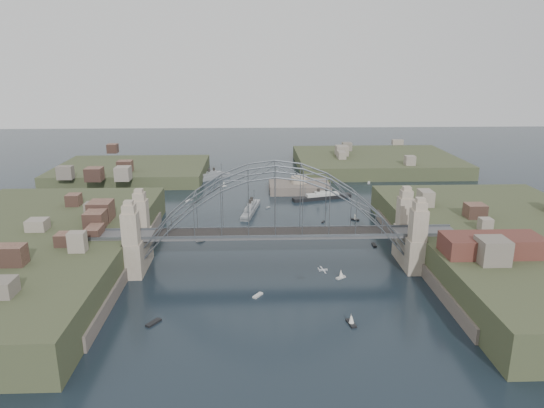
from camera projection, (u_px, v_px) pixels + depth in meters
The scene contains 27 objects.
ground at pixel (275, 266), 116.64m from camera, with size 500.00×500.00×0.00m, color black.
bridge at pixel (275, 216), 113.22m from camera, with size 84.00×13.80×24.60m.
shore_west at pixel (25, 262), 114.04m from camera, with size 50.50×90.00×12.00m.
shore_east at pixel (516, 255), 118.15m from camera, with size 50.50×90.00×12.00m.
headland_nw at pixel (132, 176), 205.73m from camera, with size 60.00×45.00×9.00m, color #383F24.
headland_ne at pixel (375, 166), 223.83m from camera, with size 70.00×55.00×9.50m, color #383F24.
fort_island at pixel (299, 192), 184.37m from camera, with size 22.00×16.00×9.40m.
wharf_shed at pixel (492, 245), 102.00m from camera, with size 20.00×8.00×4.00m, color #592D26.
finger_pier at pixel (494, 320), 90.96m from camera, with size 4.00×22.00×1.40m, color #4E4F51.
naval_cruiser_near at pixel (251, 209), 158.33m from camera, with size 6.25×20.33×6.05m.
naval_cruiser_far at pixel (212, 177), 202.02m from camera, with size 14.46×14.91×6.16m.
ocean_liner at pixel (322, 197), 172.90m from camera, with size 21.48×8.84×5.28m.
aeroplane at pixel (322, 270), 95.74m from camera, with size 1.93×3.51×0.51m.
small_boat_a at pixel (200, 240), 132.63m from camera, with size 2.38×1.74×1.43m.
small_boat_b at pixel (323, 222), 148.24m from camera, with size 1.21×1.84×0.45m.
small_boat_c at pixel (258, 295), 101.77m from camera, with size 2.23×2.66×0.45m.
small_boat_d at pixel (355, 217), 150.14m from camera, with size 2.58×2.00×2.38m.
small_boat_e at pixel (189, 201), 170.63m from camera, with size 2.13×3.19×0.45m.
small_boat_f at pixel (268, 208), 162.60m from camera, with size 1.58×1.54×0.45m.
small_boat_g at pixel (351, 320), 90.80m from camera, with size 1.57×3.19×2.38m.
small_boat_h at pixel (224, 184), 189.75m from camera, with size 1.89×1.87×2.38m.
small_boat_i at pixel (374, 245), 129.62m from camera, with size 0.97×2.76×0.45m.
small_boat_j at pixel (153, 323), 91.17m from camera, with size 2.69×3.30×0.45m.
small_boat_k at pixel (276, 171), 216.21m from camera, with size 1.44×1.64×0.45m.
small_boat_l at pixel (127, 225), 142.86m from camera, with size 2.71×1.30×2.38m.
small_boat_m at pixel (341, 275), 109.93m from camera, with size 2.38×1.98×2.38m.
small_boat_n at pixel (369, 183), 195.88m from camera, with size 1.65×2.93×0.45m.
Camera 1 is at (-4.70, -107.90, 46.41)m, focal length 32.87 mm.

